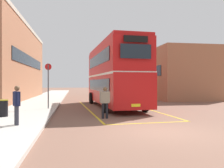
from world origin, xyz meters
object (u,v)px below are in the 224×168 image
Objects in this scene: double_decker_bus at (114,74)px; litter_bin at (3,108)px; single_deck_bus at (117,84)px; pedestrian_boarding at (105,100)px; pedestrian_waiting_near at (17,102)px; bus_stop_sign at (48,82)px.

double_decker_bus reaches higher than litter_bin.
pedestrian_boarding is (-5.43, -25.54, -0.69)m from single_deck_bus.
bus_stop_sign is (0.60, 6.05, 0.88)m from pedestrian_waiting_near.
double_decker_bus is at bearing -101.34° from single_deck_bus.
bus_stop_sign is (-4.74, -1.55, -0.57)m from double_decker_bus.
pedestrian_waiting_near reaches higher than pedestrian_boarding.
pedestrian_waiting_near is 0.53× the size of bus_stop_sign.
single_deck_bus is at bearing 66.91° from litter_bin.
double_decker_bus reaches higher than single_deck_bus.
bus_stop_sign is at bearing 129.30° from pedestrian_boarding.
single_deck_bus reaches higher than pedestrian_boarding.
double_decker_bus is at bearing 37.03° from litter_bin.
pedestrian_waiting_near is (-5.34, -7.60, -1.45)m from double_decker_bus.
bus_stop_sign is at bearing 61.29° from litter_bin.
bus_stop_sign is (-8.74, -21.49, 0.30)m from single_deck_bus.
bus_stop_sign reaches higher than pedestrian_boarding.
pedestrian_boarding is (-1.43, -5.60, -1.56)m from double_decker_bus.
litter_bin is 4.18m from bus_stop_sign.
double_decker_bus is 6.63× the size of pedestrian_waiting_near.
pedestrian_boarding is 5.32m from bus_stop_sign.
bus_stop_sign is at bearing 84.31° from pedestrian_waiting_near.
pedestrian_waiting_near is 2.94m from litter_bin.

